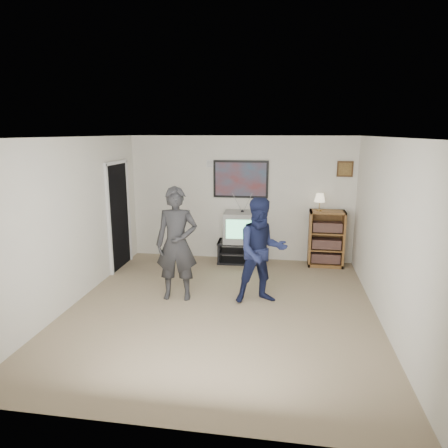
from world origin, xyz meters
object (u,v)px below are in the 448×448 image
(bookshelf, at_px, (326,238))
(person_short, at_px, (261,251))
(media_stand, at_px, (240,252))
(crt_television, at_px, (242,227))
(person_tall, at_px, (177,244))

(bookshelf, xyz_separation_m, person_short, (-1.14, -1.91, 0.27))
(media_stand, bearing_deg, person_short, -76.43)
(crt_television, distance_m, bookshelf, 1.65)
(person_tall, bearing_deg, person_short, -2.59)
(crt_television, distance_m, person_tall, 2.09)
(person_tall, xyz_separation_m, person_short, (1.30, 0.06, -0.07))
(crt_television, relative_size, person_tall, 0.40)
(media_stand, xyz_separation_m, person_short, (0.54, -1.86, 0.60))
(person_short, bearing_deg, crt_television, 87.22)
(media_stand, bearing_deg, person_tall, -114.24)
(bookshelf, relative_size, person_short, 0.67)
(person_tall, distance_m, person_short, 1.31)
(media_stand, bearing_deg, crt_television, -2.63)
(crt_television, xyz_separation_m, person_short, (0.50, -1.86, 0.08))
(crt_television, bearing_deg, person_tall, -115.54)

